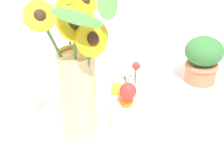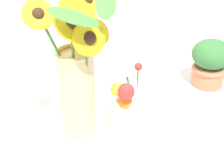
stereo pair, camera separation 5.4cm
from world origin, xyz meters
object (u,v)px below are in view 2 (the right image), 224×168
mason_jar_sunflowers (78,75)px  vase_small_center (125,108)px  serving_tray (112,124)px  potted_plant (210,62)px  vase_bulb_right (132,87)px

mason_jar_sunflowers → vase_small_center: (0.10, -0.08, -0.10)m
serving_tray → potted_plant: size_ratio=2.66×
mason_jar_sunflowers → potted_plant: 0.52m
mason_jar_sunflowers → vase_bulb_right: 0.23m
mason_jar_sunflowers → vase_small_center: bearing=-39.3°
serving_tray → vase_small_center: vase_small_center is taller
mason_jar_sunflowers → vase_small_center: size_ratio=2.34×
potted_plant → mason_jar_sunflowers: bearing=173.7°
potted_plant → vase_bulb_right: bearing=169.4°
potted_plant → vase_small_center: bearing=-176.8°
serving_tray → vase_bulb_right: vase_bulb_right is taller
mason_jar_sunflowers → potted_plant: bearing=-6.3°
mason_jar_sunflowers → vase_bulb_right: bearing=0.7°
mason_jar_sunflowers → vase_small_center: 0.16m
vase_bulb_right → potted_plant: bearing=-10.6°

